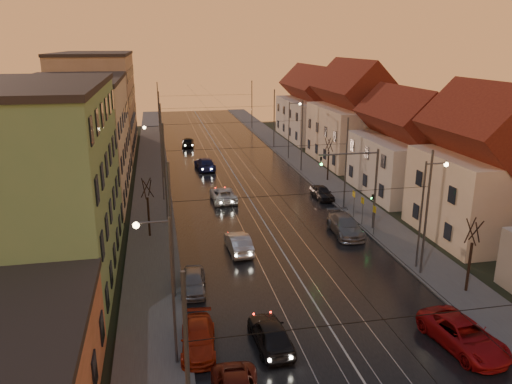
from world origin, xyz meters
TOP-DOWN VIEW (x-y plane):
  - ground at (0.00, 0.00)m, footprint 160.00×160.00m
  - road at (0.00, 40.00)m, footprint 16.00×120.00m
  - sidewalk_left at (-10.00, 40.00)m, footprint 4.00×120.00m
  - sidewalk_right at (10.00, 40.00)m, footprint 4.00×120.00m
  - tram_rail_0 at (-2.20, 40.00)m, footprint 0.06×120.00m
  - tram_rail_1 at (-0.77, 40.00)m, footprint 0.06×120.00m
  - tram_rail_2 at (0.77, 40.00)m, footprint 0.06×120.00m
  - tram_rail_3 at (2.20, 40.00)m, footprint 0.06×120.00m
  - apartment_left_1 at (-17.50, 14.00)m, footprint 10.00×18.00m
  - apartment_left_2 at (-17.50, 34.00)m, footprint 10.00×20.00m
  - apartment_left_3 at (-17.50, 58.00)m, footprint 10.00×24.00m
  - house_right_1 at (17.00, 15.00)m, footprint 8.67×10.20m
  - house_right_2 at (17.00, 28.00)m, footprint 9.18×12.24m
  - house_right_3 at (17.00, 43.00)m, footprint 9.18×14.28m
  - house_right_4 at (17.00, 61.00)m, footprint 9.18×16.32m
  - catenary_pole_l_1 at (-8.60, 9.00)m, footprint 0.16×0.16m
  - catenary_pole_r_1 at (8.60, 9.00)m, footprint 0.16×0.16m
  - catenary_pole_l_2 at (-8.60, 24.00)m, footprint 0.16×0.16m
  - catenary_pole_r_2 at (8.60, 24.00)m, footprint 0.16×0.16m
  - catenary_pole_l_3 at (-8.60, 39.00)m, footprint 0.16×0.16m
  - catenary_pole_r_3 at (8.60, 39.00)m, footprint 0.16×0.16m
  - catenary_pole_l_4 at (-8.60, 54.00)m, footprint 0.16×0.16m
  - catenary_pole_r_4 at (8.60, 54.00)m, footprint 0.16×0.16m
  - catenary_pole_l_5 at (-8.60, 72.00)m, footprint 0.16×0.16m
  - catenary_pole_r_5 at (8.60, 72.00)m, footprint 0.16×0.16m
  - street_lamp_0 at (-9.10, 2.00)m, footprint 1.75×0.32m
  - street_lamp_1 at (9.10, 10.00)m, footprint 1.75×0.32m
  - street_lamp_2 at (-9.10, 30.00)m, footprint 1.75×0.32m
  - street_lamp_3 at (9.10, 46.00)m, footprint 1.75×0.32m
  - traffic_light_mast at (7.99, 18.00)m, footprint 5.30×0.32m
  - bare_tree_0 at (-10.20, 20.00)m, footprint 1.09×1.09m
  - bare_tree_1 at (10.20, 6.00)m, footprint 1.09×1.09m
  - bare_tree_2 at (10.40, 34.00)m, footprint 1.09×1.09m
  - driving_car_0 at (-3.75, 2.65)m, footprint 2.04×4.54m
  - driving_car_1 at (-3.37, 15.48)m, footprint 1.78×4.60m
  - driving_car_2 at (-2.78, 28.65)m, footprint 2.49×5.15m
  - driving_car_3 at (-3.27, 42.47)m, footprint 2.62×5.46m
  - driving_car_4 at (-4.46, 57.53)m, footprint 2.19×4.63m
  - parked_left_2 at (-7.60, 3.13)m, footprint 2.17×4.57m
  - parked_left_3 at (-7.33, 9.76)m, footprint 1.93×4.08m
  - parked_right_0 at (6.36, 0.48)m, footprint 3.22×5.74m
  - parked_right_1 at (6.20, 17.43)m, footprint 2.56×5.55m
  - parked_right_2 at (7.50, 27.44)m, footprint 1.83×4.08m

SIDE VIEW (x-z plane):
  - ground at x=0.00m, z-range 0.00..0.00m
  - road at x=0.00m, z-range 0.00..0.04m
  - tram_rail_0 at x=-2.20m, z-range 0.04..0.07m
  - tram_rail_1 at x=-0.77m, z-range 0.04..0.07m
  - tram_rail_2 at x=0.77m, z-range 0.04..0.07m
  - tram_rail_3 at x=2.20m, z-range 0.04..0.07m
  - sidewalk_left at x=-10.00m, z-range 0.00..0.15m
  - sidewalk_right at x=10.00m, z-range 0.00..0.15m
  - parked_left_2 at x=-7.60m, z-range 0.00..1.29m
  - parked_left_3 at x=-7.33m, z-range 0.00..1.35m
  - parked_right_2 at x=7.50m, z-range 0.00..1.36m
  - driving_car_2 at x=-2.78m, z-range 0.00..1.41m
  - driving_car_1 at x=-3.37m, z-range 0.00..1.49m
  - driving_car_0 at x=-3.75m, z-range 0.00..1.51m
  - parked_right_0 at x=6.36m, z-range 0.00..1.52m
  - driving_car_4 at x=-4.46m, z-range 0.00..1.53m
  - driving_car_3 at x=-3.27m, z-range 0.00..1.53m
  - parked_right_1 at x=6.20m, z-range 0.00..1.57m
  - bare_tree_0 at x=-10.20m, z-range -0.07..5.04m
  - bare_tree_1 at x=10.20m, z-range -0.07..5.04m
  - bare_tree_2 at x=10.40m, z-range -0.07..5.04m
  - catenary_pole_l_1 at x=-8.60m, z-range 0.00..9.00m
  - catenary_pole_r_1 at x=8.60m, z-range 0.00..9.00m
  - catenary_pole_l_2 at x=-8.60m, z-range 0.00..9.00m
  - catenary_pole_r_2 at x=8.60m, z-range 0.00..9.00m
  - catenary_pole_l_3 at x=-8.60m, z-range 0.00..9.00m
  - catenary_pole_r_3 at x=8.60m, z-range 0.00..9.00m
  - catenary_pole_l_4 at x=-8.60m, z-range 0.00..9.00m
  - catenary_pole_r_4 at x=8.60m, z-range 0.00..9.00m
  - catenary_pole_l_5 at x=-8.60m, z-range 0.00..9.00m
  - catenary_pole_r_5 at x=8.60m, z-range 0.00..9.00m
  - traffic_light_mast at x=7.99m, z-range 1.00..8.20m
  - house_right_2 at x=17.00m, z-range 0.04..9.24m
  - street_lamp_0 at x=-9.10m, z-range 0.89..8.89m
  - street_lamp_1 at x=9.10m, z-range 0.89..8.89m
  - street_lamp_2 at x=-9.10m, z-range 0.89..8.89m
  - street_lamp_3 at x=9.10m, z-range 0.89..8.89m
  - house_right_4 at x=17.00m, z-range 0.05..10.05m
  - house_right_1 at x=17.00m, z-range 0.05..10.85m
  - house_right_3 at x=17.00m, z-range 0.05..11.55m
  - apartment_left_2 at x=-17.50m, z-range 0.00..12.00m
  - apartment_left_1 at x=-17.50m, z-range 0.00..13.00m
  - apartment_left_3 at x=-17.50m, z-range 0.00..14.00m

